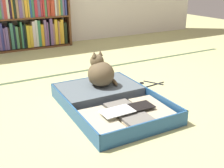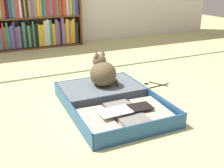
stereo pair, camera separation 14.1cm
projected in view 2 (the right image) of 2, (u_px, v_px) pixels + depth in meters
ground_plane at (94, 109)px, 2.17m from camera, size 10.00×10.00×0.00m
tatami_border at (62, 74)px, 2.95m from camera, size 4.80×0.05×0.00m
bookshelf at (30, 19)px, 3.91m from camera, size 1.45×0.22×0.88m
open_suitcase at (109, 100)px, 2.21m from camera, size 0.69×0.97×0.11m
black_cat at (102, 72)px, 2.30m from camera, size 0.29×0.27×0.29m
clothes_hanger at (151, 86)px, 2.61m from camera, size 0.38×0.21×0.01m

